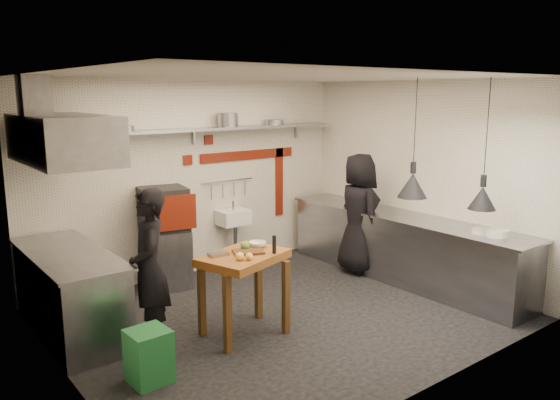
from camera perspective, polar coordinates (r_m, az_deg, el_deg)
floor at (r=6.70m, az=0.33°, el=-11.92°), size 5.00×5.00×0.00m
ceiling at (r=6.17m, az=0.36°, el=12.79°), size 5.00×5.00×0.00m
wall_back at (r=8.01m, az=-8.98°, el=2.22°), size 5.00×0.04×2.80m
wall_front at (r=4.85m, az=15.90°, el=-3.89°), size 5.00×0.04×2.80m
wall_left at (r=5.16m, az=-22.06°, el=-3.38°), size 0.04×4.20×2.80m
wall_right at (r=8.05m, az=14.49°, el=2.04°), size 0.04×4.20×2.80m
red_band_horiz at (r=8.45m, az=-3.31°, el=4.71°), size 1.70×0.02×0.14m
red_band_vert at (r=8.87m, az=-0.09°, el=1.90°), size 0.14×0.02×1.10m
red_tile_a at (r=8.05m, az=-7.46°, el=6.25°), size 0.14×0.02×0.14m
red_tile_b at (r=7.91m, az=-9.60°, el=4.14°), size 0.14×0.02×0.14m
back_shelf at (r=7.78m, az=-8.49°, el=7.31°), size 4.60×0.34×0.04m
shelf_bracket_left at (r=7.20m, az=-22.42°, el=5.50°), size 0.04×0.06×0.24m
shelf_bracket_mid at (r=7.92m, az=-9.01°, el=6.63°), size 0.04×0.06×0.24m
shelf_bracket_right at (r=8.99m, az=1.73°, el=7.28°), size 0.04×0.06×0.24m
pan_far_left at (r=7.23m, az=-17.53°, el=7.16°), size 0.35×0.35×0.09m
pan_mid_left at (r=7.31m, az=-15.84°, el=7.21°), size 0.24×0.24×0.07m
stock_pot at (r=8.02m, az=-5.47°, el=8.35°), size 0.35×0.35×0.20m
pan_right at (r=8.51m, az=-0.57°, el=8.15°), size 0.32×0.32×0.08m
oven_stand at (r=7.63m, az=-11.80°, el=-6.04°), size 0.69×0.65×0.80m
combi_oven at (r=7.49m, az=-12.09°, el=-0.93°), size 0.69×0.66×0.58m
oven_door at (r=7.23m, az=-10.63°, el=-1.30°), size 0.49×0.13×0.46m
oven_glass at (r=7.25m, az=-11.28°, el=-1.29°), size 0.32×0.08×0.34m
hand_sink at (r=8.25m, az=-4.90°, el=-1.81°), size 0.46×0.34×0.22m
sink_tap at (r=8.22m, az=-4.92°, el=-0.58°), size 0.03×0.03×0.14m
sink_drain at (r=8.33m, az=-4.70°, el=-4.81°), size 0.06×0.06×0.66m
utensil_rail at (r=8.27m, az=-5.49°, el=2.02°), size 0.90×0.02×0.02m
counter_right at (r=7.98m, az=12.61°, el=-4.94°), size 0.70×3.80×0.90m
counter_right_top at (r=7.87m, az=12.76°, el=-1.68°), size 0.76×3.90×0.03m
plate_stack at (r=7.03m, az=21.71°, el=-3.23°), size 0.32×0.32×0.09m
small_bowl_right at (r=7.12m, az=20.23°, el=-3.11°), size 0.26×0.26×0.05m
counter_left at (r=6.50m, az=-21.05°, el=-9.17°), size 0.70×1.90×0.90m
counter_left_top at (r=6.36m, az=-21.35°, el=-5.23°), size 0.76×2.00×0.03m
extractor_hood at (r=6.15m, az=-21.71°, el=5.95°), size 0.78×1.60×0.50m
hood_duct at (r=6.07m, az=-24.27°, el=9.49°), size 0.28×0.28×0.50m
green_bin at (r=5.34m, az=-13.55°, el=-15.56°), size 0.37×0.37×0.50m
prep_table at (r=6.06m, az=-3.78°, el=-9.80°), size 1.07×0.88×0.92m
cutting_board at (r=5.94m, az=-3.34°, el=-5.42°), size 0.39×0.34×0.02m
pepper_mill at (r=5.88m, az=-0.60°, el=-4.67°), size 0.05×0.05×0.20m
lemon_a at (r=5.68m, az=-4.22°, el=-5.90°), size 0.11×0.11×0.09m
lemon_b at (r=5.68m, az=-3.24°, el=-5.91°), size 0.08×0.08×0.08m
veg_ball at (r=6.03m, az=-3.71°, el=-4.78°), size 0.12×0.12×0.10m
steel_tray at (r=5.86m, az=-6.47°, el=-5.66°), size 0.20×0.14×0.03m
bowl at (r=6.14m, az=-2.36°, el=-4.67°), size 0.26×0.26×0.06m
heat_lamp_near at (r=6.80m, az=13.89°, el=6.23°), size 0.44×0.44×1.44m
heat_lamp_far at (r=6.78m, az=20.74°, el=5.43°), size 0.34×0.34×1.53m
chef_left at (r=5.83m, az=-13.48°, el=-6.98°), size 0.60×0.72×1.68m
chef_right at (r=8.08m, az=8.23°, el=-1.41°), size 0.77×0.98×1.77m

